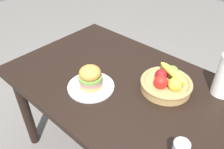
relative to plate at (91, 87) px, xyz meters
The scene contains 4 objects.
dining_table 0.22m from the plate, 58.19° to the left, with size 1.40×0.90×0.75m.
plate is the anchor object (origin of this frame).
sandwich 0.07m from the plate, 75.96° to the left, with size 0.13×0.13×0.13m.
fruit_basket 0.43m from the plate, 40.24° to the left, with size 0.29×0.29×0.14m.
Camera 1 is at (0.66, -0.82, 1.61)m, focal length 36.77 mm.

